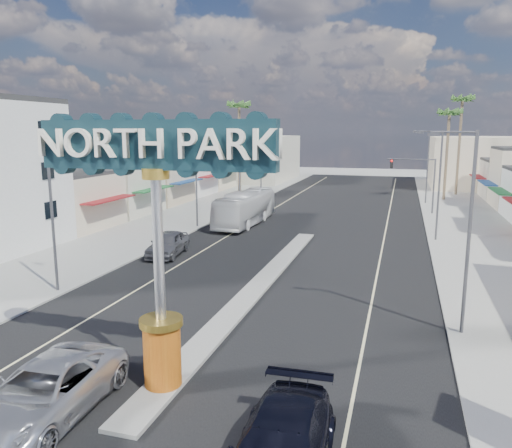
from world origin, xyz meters
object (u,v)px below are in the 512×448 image
Objects in this scene: streetlight_l_near at (54,203)px; streetlight_l_mid at (198,173)px; streetlight_l_far at (262,160)px; city_bus at (245,208)px; traffic_signal_left at (254,171)px; palm_left_far at (239,111)px; traffic_signal_right at (417,175)px; streetlight_r_near at (466,223)px; gateway_sign at (157,224)px; streetlight_r_mid at (437,180)px; palm_right_mid at (449,117)px; streetlight_r_far at (426,163)px; palm_right_far at (462,105)px; suv_left at (45,392)px; car_parked_left at (168,244)px.

streetlight_l_near and streetlight_l_mid have the same top height.
city_bus is (3.74, -19.30, -3.47)m from streetlight_l_far.
traffic_signal_left is 0.46× the size of palm_left_far.
streetlight_l_near is 20.00m from streetlight_l_mid.
city_bus is at bearing -69.97° from palm_left_far.
traffic_signal_right is 0.67× the size of streetlight_r_near.
streetlight_l_mid is at bearing 110.42° from gateway_sign.
streetlight_r_mid is (19.62, -13.99, 0.79)m from traffic_signal_left.
palm_right_mid is (26.00, 6.00, -0.90)m from palm_left_far.
streetlight_r_far is 0.64× the size of palm_right_far.
streetlight_r_near is 0.69× the size of palm_left_far.
palm_right_far reaches higher than suv_left.
car_parked_left is (0.77, -24.57, -3.40)m from traffic_signal_left.
streetlight_l_mid is 1.00× the size of streetlight_r_near.
streetlight_l_near is 20.87m from streetlight_r_near.
traffic_signal_right is at bearing 92.10° from streetlight_r_near.
palm_left_far reaches higher than car_parked_left.
palm_right_mid is (23.43, 46.00, 5.54)m from streetlight_l_near.
streetlight_r_far is 54.46m from suv_left.
car_parked_left is (-8.42, 17.45, -5.05)m from gateway_sign.
streetlight_l_far is 28.29m from palm_right_far.
palm_right_far reaches higher than streetlight_r_far.
palm_right_mid is at bearing -108.43° from palm_right_far.
streetlight_r_mid is (20.87, 0.00, 0.00)m from streetlight_l_mid.
palm_left_far is (-23.43, 20.00, 6.43)m from streetlight_r_mid.
streetlight_r_mid is 31.47m from palm_left_far.
car_parked_left is at bearing -96.28° from city_bus.
traffic_signal_left is 0.95× the size of suv_left.
streetlight_r_mid is (10.43, 28.02, -0.86)m from gateway_sign.
streetlight_r_far is at bearing -114.55° from palm_right_far.
streetlight_l_far is at bearing -170.31° from palm_right_mid.
suv_left is at bearing -82.13° from city_bus.
streetlight_l_near is 23.27m from city_bus.
streetlight_l_mid reaches higher than traffic_signal_left.
streetlight_r_mid is at bearing -35.50° from traffic_signal_left.
palm_right_far is at bearing 23.20° from palm_left_far.
streetlight_r_near is 28.65m from city_bus.
streetlight_l_near is 1.00× the size of streetlight_r_mid.
streetlight_l_mid reaches higher than suv_left.
palm_right_far reaches higher than streetlight_l_near.
streetlight_r_near and streetlight_r_far have the same top height.
palm_right_far is at bearing 71.86° from suv_left.
city_bus is (6.31, -17.30, -9.90)m from palm_left_far.
traffic_signal_right is 0.46× the size of palm_left_far.
palm_right_far reaches higher than traffic_signal_left.
palm_right_mid is at bearing 84.36° from streetlight_r_mid.
streetlight_r_near is (1.25, -33.99, 0.79)m from traffic_signal_right.
streetlight_l_far is at bearing 98.86° from traffic_signal_left.
suv_left is 20.90m from car_parked_left.
city_bus is (-17.13, 22.70, -3.47)m from streetlight_r_near.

